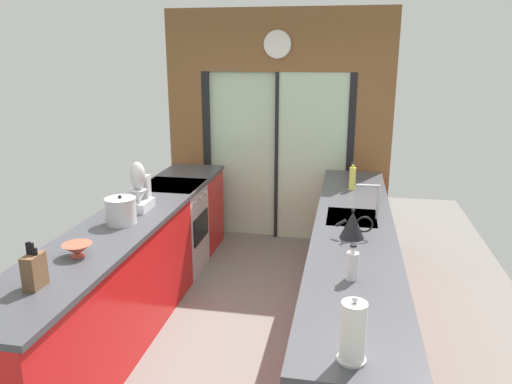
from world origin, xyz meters
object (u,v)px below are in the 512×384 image
Objects in this scene: knife_block at (34,270)px; soap_bottle_near at (352,265)px; mixing_bowl at (77,250)px; stock_pot at (121,211)px; stand_mixer at (139,191)px; soap_bottle_far at (352,178)px; paper_towel_roll at (353,332)px; kettle at (353,225)px; oven_range at (174,228)px.

soap_bottle_near is (1.78, 0.44, -0.01)m from knife_block.
mixing_bowl is 0.66m from stock_pot.
knife_block is 1.48m from stand_mixer.
soap_bottle_near is 0.82× the size of soap_bottle_far.
mixing_bowl is 0.63× the size of paper_towel_roll.
soap_bottle_far is (-0.00, 1.33, 0.02)m from kettle.
mixing_bowl is at bearing -131.60° from soap_bottle_far.
stand_mixer is (0.00, 1.48, 0.06)m from knife_block.
kettle is at bearing 20.82° from mixing_bowl.
soap_bottle_far is at bearing 48.40° from mixing_bowl.
soap_bottle_near is at bearing -90.18° from kettle.
kettle reaches higher than oven_range.
paper_towel_roll is at bearing -90.00° from soap_bottle_far.
kettle is (1.78, 1.13, -0.01)m from knife_block.
mixing_bowl is 0.72× the size of soap_bottle_far.
soap_bottle_far is (1.78, 2.00, 0.07)m from mixing_bowl.
kettle is at bearing -89.90° from soap_bottle_far.
kettle is at bearing 89.82° from soap_bottle_near.
soap_bottle_far is (1.78, 1.35, 0.01)m from stock_pot.
kettle reaches higher than soap_bottle_near.
soap_bottle_near is at bearing -90.00° from soap_bottle_far.
soap_bottle_far is at bearing 54.10° from knife_block.
knife_block reaches higher than stock_pot.
knife_block is at bearing -90.01° from mixing_bowl.
stock_pot is (-0.00, 0.66, 0.06)m from mixing_bowl.
knife_block reaches higher than soap_bottle_near.
kettle is 1.33m from soap_bottle_far.
soap_bottle_far is (1.78, 0.98, -0.04)m from stand_mixer.
paper_towel_roll is (1.78, -1.49, 0.03)m from stock_pot.
stand_mixer reaches higher than soap_bottle_near.
soap_bottle_far is at bearing 4.95° from oven_range.
stand_mixer is 2.57m from paper_towel_roll.
oven_range is 2.65m from soap_bottle_near.
stock_pot is at bearing 90.00° from mixing_bowl.
soap_bottle_near is at bearing -20.65° from stock_pot.
stand_mixer is at bearing 90.00° from mixing_bowl.
soap_bottle_near is at bearing -0.48° from mixing_bowl.
stock_pot is at bearing -142.85° from soap_bottle_far.
paper_towel_roll is (1.80, -2.68, 0.60)m from oven_range.
soap_bottle_far is at bearing 90.00° from paper_towel_roll.
kettle is (1.78, -0.34, -0.06)m from stand_mixer.
kettle reaches higher than mixing_bowl.
knife_block is 1.26× the size of soap_bottle_near.
mixing_bowl is at bearing -89.43° from oven_range.
stand_mixer is (0.02, -0.83, 0.63)m from oven_range.
oven_range is at bearing 90.46° from knife_block.
soap_bottle_far is at bearing 90.10° from kettle.
paper_towel_roll is at bearing -39.87° from stock_pot.
soap_bottle_near is at bearing -46.02° from oven_range.
oven_range is 3.28m from paper_towel_roll.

